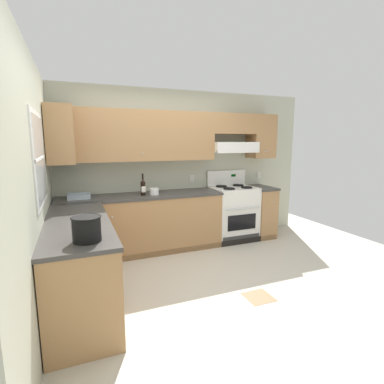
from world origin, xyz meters
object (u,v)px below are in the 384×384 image
object	(u,v)px
wine_bottle	(143,187)
paper_towel_roll	(154,191)
bowl	(79,197)
bucket	(87,228)
stove	(233,213)

from	to	relation	value
wine_bottle	paper_towel_roll	size ratio (longest dim) A/B	2.48
bowl	bucket	xyz separation A→B (m)	(0.02, -1.97, 0.09)
bowl	wine_bottle	bearing A→B (deg)	-5.57
bucket	paper_towel_roll	bearing A→B (deg)	60.47
paper_towel_roll	bowl	bearing A→B (deg)	174.59
wine_bottle	bucket	bearing A→B (deg)	-115.29
wine_bottle	paper_towel_roll	distance (m)	0.19
bowl	paper_towel_roll	distance (m)	1.08
stove	wine_bottle	world-z (taller)	wine_bottle
paper_towel_roll	wine_bottle	bearing A→B (deg)	175.41
wine_bottle	bowl	distance (m)	0.92
wine_bottle	bowl	bearing A→B (deg)	174.43
stove	bowl	distance (m)	2.56
wine_bottle	bucket	distance (m)	2.08
stove	paper_towel_roll	world-z (taller)	stove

